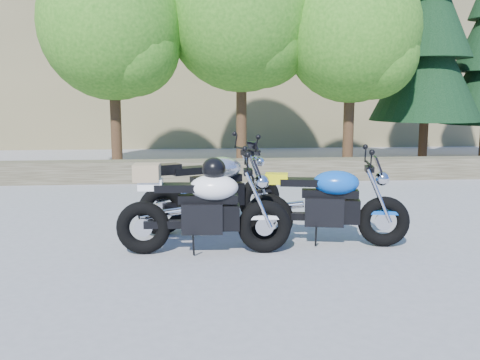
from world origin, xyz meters
name	(u,v)px	position (x,y,z in m)	size (l,w,h in m)	color
ground	(231,247)	(0.00, 0.00, 0.00)	(90.00, 90.00, 0.00)	gray
stone_wall	(215,171)	(0.00, 5.50, 0.25)	(22.00, 0.55, 0.50)	#443F2D
hillside	(248,6)	(3.00, 28.00, 7.50)	(80.00, 30.00, 15.00)	brown
tree_decid_left	(116,29)	(-2.39, 7.14, 3.63)	(3.67, 3.67, 5.62)	#382314
tree_decid_mid	(246,16)	(0.91, 7.54, 4.04)	(4.08, 4.08, 6.24)	#382314
tree_decid_right	(356,36)	(3.71, 6.94, 3.50)	(3.54, 3.54, 5.41)	#382314
conifer_near	(429,35)	(6.20, 8.20, 3.68)	(3.17, 3.17, 7.06)	#382314
silver_bike	(214,190)	(-0.19, 1.07, 0.58)	(2.25, 1.17, 1.20)	black
white_bike	(203,207)	(-0.38, -0.24, 0.61)	(2.25, 0.71, 1.24)	black
blue_bike	(327,205)	(1.29, 0.02, 0.55)	(2.23, 0.76, 1.12)	black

